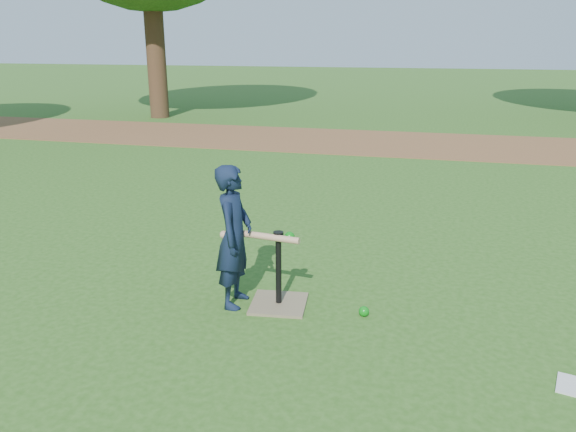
# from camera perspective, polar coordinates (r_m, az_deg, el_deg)

# --- Properties ---
(ground) EXTENTS (80.00, 80.00, 0.00)m
(ground) POSITION_cam_1_polar(r_m,az_deg,el_deg) (4.63, -1.42, -8.29)
(ground) COLOR #285116
(ground) RESTS_ON ground
(dirt_strip) EXTENTS (24.00, 3.00, 0.01)m
(dirt_strip) POSITION_cam_1_polar(r_m,az_deg,el_deg) (11.74, 8.53, 7.44)
(dirt_strip) COLOR brown
(dirt_strip) RESTS_ON ground
(child) EXTENTS (0.29, 0.42, 1.13)m
(child) POSITION_cam_1_polar(r_m,az_deg,el_deg) (4.34, -5.49, -2.09)
(child) COLOR black
(child) RESTS_ON ground
(wiffle_ball_ground) EXTENTS (0.08, 0.08, 0.08)m
(wiffle_ball_ground) POSITION_cam_1_polar(r_m,az_deg,el_deg) (4.37, 7.72, -9.57)
(wiffle_ball_ground) COLOR #0B7E12
(wiffle_ball_ground) RESTS_ON ground
(batting_tee) EXTENTS (0.47, 0.47, 0.61)m
(batting_tee) POSITION_cam_1_polar(r_m,az_deg,el_deg) (4.47, -0.95, -7.75)
(batting_tee) COLOR #7C6B4E
(batting_tee) RESTS_ON ground
(swing_action) EXTENTS (0.63, 0.20, 0.09)m
(swing_action) POSITION_cam_1_polar(r_m,az_deg,el_deg) (4.31, -2.44, -2.06)
(swing_action) COLOR tan
(swing_action) RESTS_ON ground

